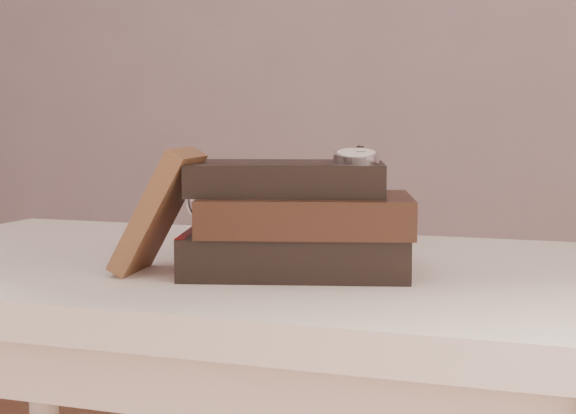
% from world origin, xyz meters
% --- Properties ---
extents(table, '(1.00, 0.60, 0.75)m').
position_xyz_m(table, '(0.00, 0.35, 0.66)').
color(table, silver).
rests_on(table, ground).
extents(book_stack, '(0.30, 0.23, 0.13)m').
position_xyz_m(book_stack, '(0.12, 0.30, 0.81)').
color(book_stack, black).
rests_on(book_stack, table).
extents(journal, '(0.10, 0.11, 0.14)m').
position_xyz_m(journal, '(-0.03, 0.24, 0.82)').
color(journal, '#462C1B').
rests_on(journal, table).
extents(pocket_watch, '(0.07, 0.16, 0.02)m').
position_xyz_m(pocket_watch, '(0.18, 0.31, 0.89)').
color(pocket_watch, silver).
rests_on(pocket_watch, book_stack).
extents(eyeglasses, '(0.13, 0.15, 0.05)m').
position_xyz_m(eyeglasses, '(0.01, 0.36, 0.82)').
color(eyeglasses, silver).
rests_on(eyeglasses, book_stack).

